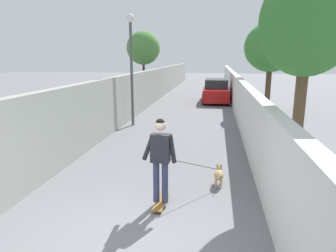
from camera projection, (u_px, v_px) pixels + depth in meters
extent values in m
plane|color=slate|center=(190.00, 107.00, 18.38)|extent=(80.00, 80.00, 0.00)
cube|color=#999E93|center=(139.00, 92.00, 16.62)|extent=(48.00, 0.30, 2.20)
cube|color=silver|center=(238.00, 96.00, 15.82)|extent=(48.00, 0.30, 1.96)
cylinder|color=brown|center=(298.00, 121.00, 6.92)|extent=(0.26, 0.26, 3.13)
ellipsoid|color=#387A33|center=(308.00, 22.00, 6.43)|extent=(2.05, 2.05, 2.34)
cylinder|color=#473523|center=(268.00, 88.00, 16.44)|extent=(0.29, 0.29, 2.70)
ellipsoid|color=#387A33|center=(271.00, 47.00, 15.95)|extent=(2.80, 2.80, 2.65)
cylinder|color=#473523|center=(144.00, 77.00, 23.49)|extent=(0.19, 0.19, 2.92)
ellipsoid|color=#4C843D|center=(143.00, 48.00, 22.99)|extent=(2.56, 2.56, 2.52)
cylinder|color=#4C4C51|center=(132.00, 75.00, 13.09)|extent=(0.12, 0.12, 4.45)
sphere|color=silver|center=(130.00, 18.00, 12.55)|extent=(0.36, 0.36, 0.36)
cube|color=brown|center=(161.00, 202.00, 6.21)|extent=(0.81, 0.23, 0.02)
cylinder|color=beige|center=(160.00, 198.00, 6.50)|extent=(0.06, 0.03, 0.06)
cylinder|color=beige|center=(167.00, 198.00, 6.48)|extent=(0.06, 0.03, 0.06)
cylinder|color=beige|center=(154.00, 210.00, 5.97)|extent=(0.06, 0.03, 0.06)
cylinder|color=beige|center=(161.00, 211.00, 5.94)|extent=(0.06, 0.03, 0.06)
cylinder|color=#333859|center=(156.00, 182.00, 6.13)|extent=(0.13, 0.13, 0.88)
cylinder|color=#333859|center=(165.00, 182.00, 6.10)|extent=(0.13, 0.13, 0.88)
cube|color=#26262D|center=(160.00, 148.00, 5.95)|extent=(0.23, 0.39, 0.57)
cylinder|color=#26262D|center=(149.00, 147.00, 5.99)|extent=(0.10, 0.29, 0.58)
cylinder|color=#26262D|center=(172.00, 149.00, 5.90)|extent=(0.10, 0.18, 0.59)
sphere|color=beige|center=(160.00, 125.00, 5.84)|extent=(0.22, 0.22, 0.22)
sphere|color=black|center=(160.00, 123.00, 5.84)|extent=(0.19, 0.19, 0.19)
ellipsoid|color=tan|center=(219.00, 175.00, 7.14)|extent=(0.44, 0.24, 0.22)
sphere|color=tan|center=(219.00, 168.00, 7.39)|extent=(0.15, 0.15, 0.15)
cone|color=black|center=(218.00, 165.00, 7.37)|extent=(0.05, 0.05, 0.06)
cone|color=black|center=(221.00, 165.00, 7.36)|extent=(0.05, 0.05, 0.06)
cylinder|color=tan|center=(216.00, 179.00, 7.32)|extent=(0.04, 0.04, 0.18)
cylinder|color=tan|center=(221.00, 180.00, 7.30)|extent=(0.04, 0.04, 0.18)
cylinder|color=tan|center=(216.00, 184.00, 7.06)|extent=(0.04, 0.04, 0.18)
cylinder|color=tan|center=(221.00, 184.00, 7.04)|extent=(0.04, 0.04, 0.18)
cylinder|color=tan|center=(219.00, 176.00, 6.87)|extent=(0.14, 0.03, 0.13)
cylinder|color=black|center=(192.00, 164.00, 6.55)|extent=(1.21, 1.20, 0.66)
cube|color=#B71414|center=(216.00, 93.00, 20.62)|extent=(4.37, 1.70, 0.80)
cube|color=#262B33|center=(216.00, 84.00, 20.47)|extent=(2.27, 1.50, 0.60)
cylinder|color=black|center=(205.00, 94.00, 22.10)|extent=(0.64, 0.22, 0.64)
cylinder|color=black|center=(227.00, 95.00, 21.86)|extent=(0.64, 0.22, 0.64)
cylinder|color=black|center=(204.00, 99.00, 19.49)|extent=(0.64, 0.22, 0.64)
cylinder|color=black|center=(228.00, 100.00, 19.25)|extent=(0.64, 0.22, 0.64)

